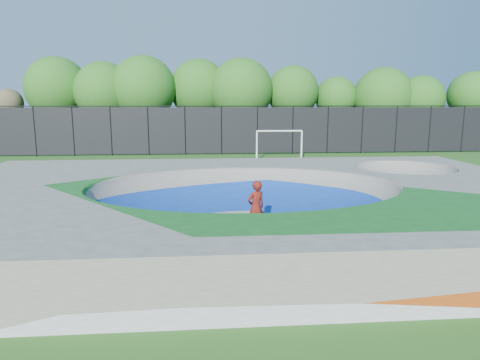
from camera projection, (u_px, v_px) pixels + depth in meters
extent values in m
plane|color=#245417|center=(244.00, 225.00, 15.27)|extent=(120.00, 120.00, 0.00)
cube|color=gray|center=(244.00, 205.00, 15.13)|extent=(22.00, 14.00, 1.50)
imported|color=red|center=(256.00, 208.00, 14.09)|extent=(0.79, 0.69, 1.81)
cube|color=black|center=(256.00, 233.00, 14.25)|extent=(0.81, 0.45, 0.05)
cylinder|color=white|center=(257.00, 146.00, 31.53)|extent=(0.12, 0.12, 2.24)
cylinder|color=white|center=(302.00, 146.00, 31.79)|extent=(0.12, 0.12, 2.24)
cylinder|color=white|center=(280.00, 131.00, 31.46)|extent=(3.36, 0.12, 0.12)
cylinder|color=black|center=(35.00, 132.00, 34.30)|extent=(0.09, 0.09, 4.00)
cylinder|color=black|center=(73.00, 131.00, 34.54)|extent=(0.09, 0.09, 4.00)
cylinder|color=black|center=(111.00, 131.00, 34.78)|extent=(0.09, 0.09, 4.00)
cylinder|color=black|center=(148.00, 131.00, 35.02)|extent=(0.09, 0.09, 4.00)
cylinder|color=black|center=(185.00, 131.00, 35.26)|extent=(0.09, 0.09, 4.00)
cylinder|color=black|center=(222.00, 131.00, 35.49)|extent=(0.09, 0.09, 4.00)
cylinder|color=black|center=(257.00, 130.00, 35.73)|extent=(0.09, 0.09, 4.00)
cylinder|color=black|center=(293.00, 130.00, 35.97)|extent=(0.09, 0.09, 4.00)
cylinder|color=black|center=(328.00, 130.00, 36.21)|extent=(0.09, 0.09, 4.00)
cylinder|color=black|center=(362.00, 130.00, 36.45)|extent=(0.09, 0.09, 4.00)
cylinder|color=black|center=(396.00, 130.00, 36.69)|extent=(0.09, 0.09, 4.00)
cylinder|color=black|center=(430.00, 129.00, 36.92)|extent=(0.09, 0.09, 4.00)
cylinder|color=black|center=(463.00, 129.00, 37.16)|extent=(0.09, 0.09, 4.00)
cube|color=black|center=(222.00, 131.00, 35.49)|extent=(48.00, 0.03, 3.80)
cylinder|color=black|center=(221.00, 106.00, 35.13)|extent=(48.00, 0.08, 0.08)
cylinder|color=#463223|center=(11.00, 132.00, 39.55)|extent=(0.44, 0.44, 3.16)
sphere|color=brown|center=(9.00, 103.00, 39.07)|extent=(2.60, 2.60, 2.60)
cylinder|color=#463223|center=(60.00, 130.00, 40.20)|extent=(0.44, 0.44, 3.44)
sphere|color=#256119|center=(57.00, 88.00, 39.51)|extent=(5.75, 5.75, 5.75)
cylinder|color=#463223|center=(106.00, 132.00, 39.50)|extent=(0.44, 0.44, 3.28)
sphere|color=#256119|center=(104.00, 91.00, 38.84)|extent=(5.34, 5.34, 5.34)
cylinder|color=#463223|center=(145.00, 131.00, 39.63)|extent=(0.44, 0.44, 3.37)
sphere|color=#256119|center=(143.00, 88.00, 38.93)|extent=(5.87, 5.87, 5.87)
cylinder|color=#463223|center=(200.00, 129.00, 41.44)|extent=(0.44, 0.44, 3.49)
sphere|color=#256119|center=(199.00, 89.00, 40.74)|extent=(5.57, 5.57, 5.57)
cylinder|color=#463223|center=(241.00, 132.00, 40.22)|extent=(0.44, 0.44, 3.19)
sphere|color=#256119|center=(241.00, 90.00, 39.54)|extent=(5.90, 5.90, 5.90)
cylinder|color=#463223|center=(292.00, 129.00, 41.17)|extent=(0.44, 0.44, 3.46)
sphere|color=#256119|center=(293.00, 92.00, 40.53)|extent=(4.91, 4.91, 4.91)
cylinder|color=#463223|center=(335.00, 130.00, 42.23)|extent=(0.44, 0.44, 3.26)
sphere|color=#256119|center=(336.00, 97.00, 41.67)|extent=(4.04, 4.04, 4.04)
cylinder|color=#463223|center=(381.00, 133.00, 41.39)|extent=(0.44, 0.44, 2.70)
sphere|color=#256119|center=(383.00, 97.00, 40.77)|extent=(5.60, 5.60, 5.60)
cylinder|color=#463223|center=(418.00, 132.00, 40.98)|extent=(0.44, 0.44, 2.95)
sphere|color=#256119|center=(421.00, 99.00, 40.42)|extent=(4.42, 4.42, 4.42)
cylinder|color=#463223|center=(468.00, 130.00, 41.51)|extent=(0.44, 0.44, 3.33)
sphere|color=#256119|center=(472.00, 95.00, 40.91)|extent=(4.47, 4.47, 4.47)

